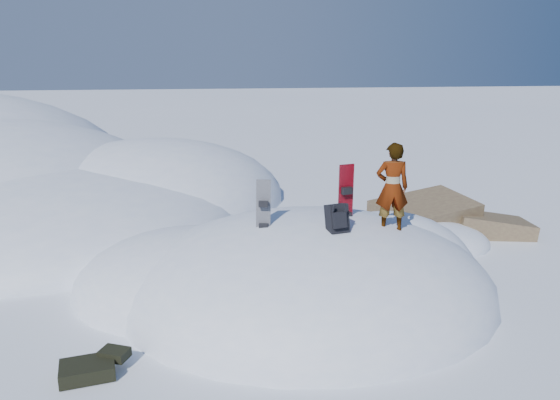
{
  "coord_description": "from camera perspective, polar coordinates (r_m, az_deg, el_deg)",
  "views": [
    {
      "loc": [
        -1.75,
        -9.25,
        4.39
      ],
      "look_at": [
        -0.5,
        0.3,
        1.77
      ],
      "focal_mm": 35.0,
      "sensor_mm": 36.0,
      "label": 1
    }
  ],
  "objects": [
    {
      "name": "ground",
      "position": [
        10.39,
        2.97,
        -9.82
      ],
      "size": [
        120.0,
        120.0,
        0.0
      ],
      "primitive_type": "plane",
      "color": "white",
      "rests_on": "ground"
    },
    {
      "name": "snow_mound",
      "position": [
        10.58,
        1.8,
        -9.33
      ],
      "size": [
        8.0,
        6.0,
        3.0
      ],
      "color": "white",
      "rests_on": "ground"
    },
    {
      "name": "rock_outcrop",
      "position": [
        14.12,
        15.73,
        -3.44
      ],
      "size": [
        4.68,
        4.41,
        1.68
      ],
      "color": "brown",
      "rests_on": "ground"
    },
    {
      "name": "snowboard_red",
      "position": [
        10.17,
        6.87,
        -0.59
      ],
      "size": [
        0.3,
        0.2,
        1.6
      ],
      "rotation": [
        0.0,
        0.0,
        0.27
      ],
      "color": "#BA091C",
      "rests_on": "snow_mound"
    },
    {
      "name": "snowboard_dark",
      "position": [
        9.52,
        -1.76,
        -1.82
      ],
      "size": [
        0.3,
        0.3,
        1.34
      ],
      "rotation": [
        0.0,
        0.0,
        -0.21
      ],
      "color": "black",
      "rests_on": "snow_mound"
    },
    {
      "name": "backpack",
      "position": [
        9.3,
        6.02,
        -1.94
      ],
      "size": [
        0.42,
        0.47,
        0.58
      ],
      "rotation": [
        0.0,
        0.0,
        0.26
      ],
      "color": "black",
      "rests_on": "snow_mound"
    },
    {
      "name": "gear_pile",
      "position": [
        8.41,
        -19.05,
        -16.18
      ],
      "size": [
        0.99,
        0.76,
        0.26
      ],
      "rotation": [
        0.0,
        0.0,
        0.2
      ],
      "color": "black",
      "rests_on": "ground"
    },
    {
      "name": "person",
      "position": [
        9.79,
        11.64,
        1.27
      ],
      "size": [
        0.62,
        0.45,
        1.61
      ],
      "primitive_type": "imported",
      "rotation": [
        0.0,
        0.0,
        3.03
      ],
      "color": "slate",
      "rests_on": "snow_mound"
    }
  ]
}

